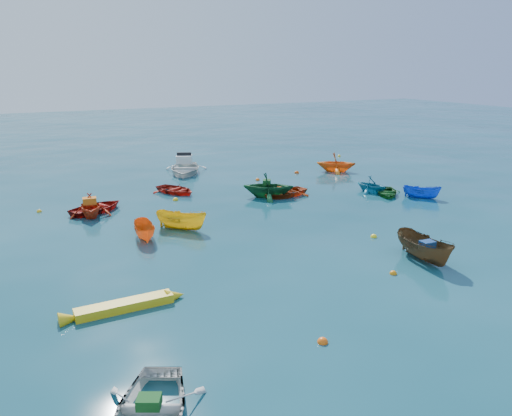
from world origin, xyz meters
name	(u,v)px	position (x,y,z in m)	size (l,w,h in m)	color
ground	(301,241)	(0.00, 0.00, 0.00)	(160.00, 160.00, 0.00)	#093644
sampan_brown_mid	(423,260)	(3.57, -4.53, 0.00)	(1.25, 3.31, 1.28)	#4E361C
dinghy_orange_w	(91,216)	(-8.59, 8.96, 0.00)	(2.34, 2.71, 1.43)	red
sampan_yellow_mid	(182,229)	(-4.69, 4.38, 0.00)	(1.10, 2.92, 1.13)	gold
dinghy_green_e	(387,195)	(9.82, 5.20, 0.00)	(1.96, 2.74, 0.57)	#114C18
dinghy_cyan_se	(371,192)	(9.40, 6.31, 0.00)	(1.96, 2.28, 1.20)	#166989
dinghy_red_nw	(97,211)	(-8.11, 9.78, 0.00)	(2.37, 3.31, 0.69)	#A0120D
sampan_orange_n	(145,239)	(-6.78, 3.76, 0.00)	(0.95, 2.53, 0.98)	orange
dinghy_green_n	(268,197)	(2.48, 8.20, 0.00)	(2.79, 3.24, 1.71)	#125026
dinghy_red_ne	(284,196)	(3.54, 7.99, 0.00)	(2.42, 3.38, 0.70)	#AE340E
sampan_blue_far	(421,198)	(11.34, 3.62, 0.00)	(0.90, 2.38, 0.92)	blue
dinghy_red_far	(176,193)	(-2.61, 11.97, 0.00)	(2.21, 3.09, 0.64)	#A1180D
dinghy_orange_far	(336,171)	(11.19, 12.97, 0.00)	(2.66, 3.08, 1.62)	orange
kayak_yellow	(125,310)	(-9.33, -3.33, 0.00)	(0.62, 4.12, 0.42)	yellow
motorboat_white	(185,173)	(0.00, 17.76, 0.00)	(3.41, 4.77, 1.59)	silver
tarp_green_a	(149,402)	(-10.02, -9.34, 0.51)	(0.57, 0.43, 0.28)	#134E1A
tarp_blue_a	(427,244)	(3.56, -4.68, 0.79)	(0.61, 0.46, 0.29)	navy
tarp_orange_a	(90,201)	(-8.58, 9.01, 0.90)	(0.75, 0.57, 0.36)	orange
tarp_green_b	(267,182)	(2.40, 8.25, 1.01)	(0.63, 0.48, 0.31)	#104216
tarp_orange_b	(283,189)	(3.44, 7.97, 0.50)	(0.63, 0.48, 0.31)	#D14D15
buoy_or_a	(323,343)	(-4.28, -8.27, 0.00)	(0.34, 0.34, 0.34)	#FF5D0D
buoy_ye_a	(374,237)	(3.56, -1.14, 0.00)	(0.33, 0.33, 0.33)	yellow
buoy_or_b	(393,274)	(1.31, -5.14, 0.00)	(0.31, 0.31, 0.31)	orange
buoy_ye_b	(39,212)	(-11.19, 11.17, 0.00)	(0.30, 0.30, 0.30)	gold
buoy_or_c	(180,218)	(-4.14, 6.40, 0.00)	(0.37, 0.37, 0.37)	#F9620D
buoy_ye_c	(176,200)	(-3.19, 10.15, 0.00)	(0.35, 0.35, 0.35)	yellow
buoy_or_d	(258,180)	(4.08, 12.92, 0.00)	(0.32, 0.32, 0.32)	#ED580C
buoy_or_e	(297,173)	(8.01, 13.79, 0.00)	(0.38, 0.38, 0.38)	#D3470B
buoy_ye_e	(339,156)	(15.53, 18.56, 0.00)	(0.30, 0.30, 0.30)	yellow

